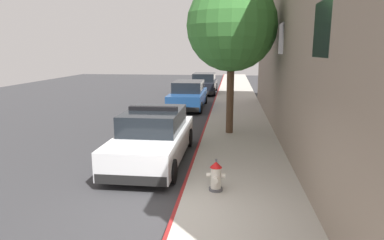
{
  "coord_description": "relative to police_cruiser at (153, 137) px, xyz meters",
  "views": [
    {
      "loc": [
        1.05,
        -6.01,
        3.35
      ],
      "look_at": [
        -0.28,
        5.19,
        1.0
      ],
      "focal_mm": 31.56,
      "sensor_mm": 36.0,
      "label": 1
    }
  ],
  "objects": [
    {
      "name": "ground_plane",
      "position": [
        -3.33,
        6.28,
        -0.84
      ],
      "size": [
        30.84,
        60.0,
        0.2
      ],
      "primitive_type": "cube",
      "color": "#353538"
    },
    {
      "name": "sidewalk_pavement",
      "position": [
        2.67,
        6.28,
        -0.67
      ],
      "size": [
        2.78,
        60.0,
        0.14
      ],
      "primitive_type": "cube",
      "color": "#ADA89E",
      "rests_on": "ground"
    },
    {
      "name": "curb_painted_edge",
      "position": [
        1.25,
        6.28,
        -0.67
      ],
      "size": [
        0.08,
        60.0,
        0.14
      ],
      "primitive_type": "cube",
      "color": "maroon",
      "rests_on": "ground"
    },
    {
      "name": "storefront_building",
      "position": [
        7.38,
        3.06,
        2.85
      ],
      "size": [
        6.88,
        20.59,
        7.18
      ],
      "color": "gray",
      "rests_on": "ground"
    },
    {
      "name": "police_cruiser",
      "position": [
        0.0,
        0.0,
        0.0
      ],
      "size": [
        1.94,
        4.84,
        1.68
      ],
      "color": "white",
      "rests_on": "ground"
    },
    {
      "name": "parked_car_silver_ahead",
      "position": [
        -0.19,
        9.75,
        -0.0
      ],
      "size": [
        1.94,
        4.84,
        1.56
      ],
      "color": "navy",
      "rests_on": "ground"
    },
    {
      "name": "parked_car_dark_far",
      "position": [
        0.15,
        16.79,
        -0.0
      ],
      "size": [
        1.94,
        4.84,
        1.56
      ],
      "color": "black",
      "rests_on": "ground"
    },
    {
      "name": "fire_hydrant",
      "position": [
        2.02,
        -2.37,
        -0.25
      ],
      "size": [
        0.44,
        0.4,
        0.76
      ],
      "color": "#4C4C51",
      "rests_on": "sidewalk_pavement"
    },
    {
      "name": "street_tree",
      "position": [
        2.28,
        3.32,
        3.47
      ],
      "size": [
        3.39,
        3.39,
        5.78
      ],
      "color": "brown",
      "rests_on": "sidewalk_pavement"
    }
  ]
}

